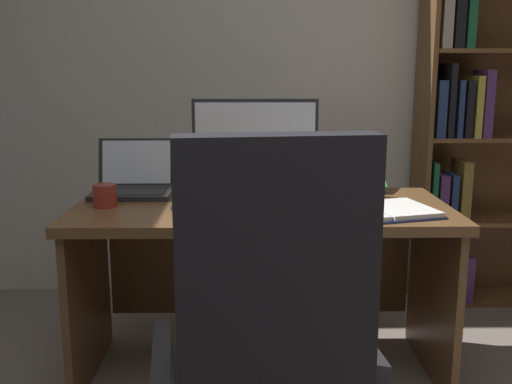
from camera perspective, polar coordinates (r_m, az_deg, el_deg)
wall_back at (r=3.36m, az=2.28°, el=12.53°), size 4.66×0.12×2.63m
desk at (r=2.50m, az=0.49°, el=-5.49°), size 1.51×0.69×0.73m
bookshelf at (r=3.39m, az=21.61°, el=8.36°), size 0.95×0.30×2.28m
office_chair at (r=1.62m, az=1.25°, el=-17.50°), size 0.65×0.60×1.13m
monitor at (r=2.55m, az=-0.08°, el=4.54°), size 0.54×0.16×0.42m
laptop at (r=2.63m, az=-11.82°, el=0.87°), size 0.34×0.28×0.23m
keyboard at (r=2.26m, az=0.05°, el=-1.63°), size 0.42×0.15×0.02m
computer_mouse at (r=2.27m, az=-7.54°, el=-1.45°), size 0.06×0.10×0.04m
reading_stand_with_book at (r=2.67m, az=8.77°, el=1.68°), size 0.33×0.27×0.14m
open_binder at (r=2.26m, az=11.48°, el=-1.86°), size 0.50×0.39×0.02m
notepad at (r=2.35m, az=6.23°, el=-1.35°), size 0.17×0.22×0.01m
pen at (r=2.35m, az=6.72°, el=-1.13°), size 0.14×0.02×0.01m
coffee_mug at (r=2.41m, az=-14.46°, el=-0.35°), size 0.09×0.09×0.09m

